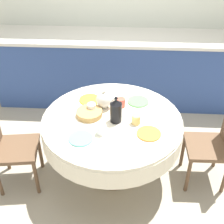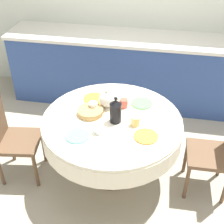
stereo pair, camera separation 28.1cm
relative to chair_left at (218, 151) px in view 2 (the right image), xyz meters
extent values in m
plane|color=#9E937F|center=(-0.99, -0.02, -0.49)|extent=(12.00, 12.00, 0.00)
cube|color=beige|center=(-0.99, 1.78, 0.81)|extent=(7.00, 0.05, 2.60)
cube|color=#2D4784|center=(-0.99, 1.45, -0.04)|extent=(3.20, 0.60, 0.91)
cube|color=beige|center=(-0.99, 1.45, 0.44)|extent=(3.24, 0.64, 0.04)
cylinder|color=brown|center=(-0.99, -0.02, -0.47)|extent=(0.44, 0.44, 0.04)
cylinder|color=brown|center=(-0.99, -0.02, -0.21)|extent=(0.11, 0.11, 0.48)
cylinder|color=silver|center=(-0.99, -0.02, 0.12)|extent=(1.30, 1.30, 0.18)
cylinder|color=silver|center=(-0.99, -0.02, 0.23)|extent=(1.29, 1.29, 0.03)
cube|color=brown|center=(-0.07, 0.00, -0.06)|extent=(0.41, 0.41, 0.04)
cylinder|color=brown|center=(-0.25, -0.18, -0.29)|extent=(0.04, 0.04, 0.41)
cylinder|color=brown|center=(-0.25, 0.17, -0.29)|extent=(0.04, 0.04, 0.41)
cylinder|color=brown|center=(0.10, 0.18, -0.29)|extent=(0.04, 0.04, 0.41)
cube|color=brown|center=(-1.90, -0.14, -0.06)|extent=(0.45, 0.45, 0.04)
cylinder|color=brown|center=(-1.75, 0.06, -0.29)|extent=(0.04, 0.04, 0.41)
cylinder|color=brown|center=(-1.70, -0.29, -0.29)|extent=(0.04, 0.04, 0.41)
cylinder|color=brown|center=(-2.10, 0.01, -0.29)|extent=(0.04, 0.04, 0.41)
cylinder|color=brown|center=(-2.05, -0.34, -0.29)|extent=(0.04, 0.04, 0.41)
cylinder|color=#60BCB7|center=(-1.24, -0.31, 0.25)|extent=(0.21, 0.21, 0.01)
cylinder|color=white|center=(-1.07, -0.23, 0.28)|extent=(0.08, 0.08, 0.09)
cylinder|color=orange|center=(-0.66, -0.21, 0.25)|extent=(0.21, 0.21, 0.01)
cylinder|color=#DBB766|center=(-0.77, -0.06, 0.28)|extent=(0.08, 0.08, 0.09)
cylinder|color=yellow|center=(-1.23, 0.29, 0.25)|extent=(0.21, 0.21, 0.01)
cylinder|color=white|center=(-1.19, 0.09, 0.28)|extent=(0.08, 0.08, 0.09)
cylinder|color=#5BA85B|center=(-0.75, 0.28, 0.25)|extent=(0.21, 0.21, 0.01)
cylinder|color=#CC4C3D|center=(-0.92, 0.20, 0.28)|extent=(0.08, 0.08, 0.09)
cylinder|color=black|center=(-0.95, -0.04, 0.33)|extent=(0.11, 0.11, 0.19)
cone|color=black|center=(-0.95, -0.04, 0.45)|extent=(0.10, 0.10, 0.04)
sphere|color=black|center=(-0.95, -0.04, 0.49)|extent=(0.03, 0.03, 0.03)
cylinder|color=silver|center=(-1.08, 0.17, 0.25)|extent=(0.08, 0.08, 0.01)
sphere|color=silver|center=(-1.08, 0.17, 0.33)|extent=(0.15, 0.15, 0.15)
cylinder|color=silver|center=(-0.99, 0.17, 0.34)|extent=(0.09, 0.03, 0.05)
sphere|color=silver|center=(-1.08, 0.17, 0.42)|extent=(0.03, 0.03, 0.03)
cylinder|color=#AD844C|center=(-1.20, 0.03, 0.27)|extent=(0.24, 0.24, 0.05)
camera|label=1|loc=(-0.86, -2.30, 1.95)|focal=50.00mm
camera|label=2|loc=(-0.58, -2.26, 1.95)|focal=50.00mm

